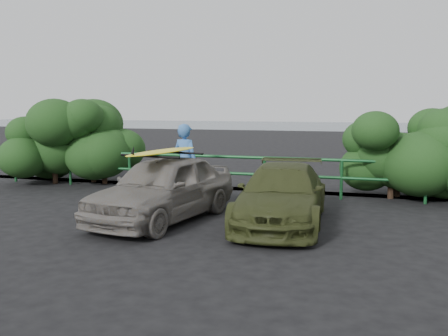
# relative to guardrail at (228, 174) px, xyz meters

# --- Properties ---
(ground) EXTENTS (80.00, 80.00, 0.00)m
(ground) POSITION_rel_guardrail_xyz_m (0.00, -5.00, -0.52)
(ground) COLOR black
(ocean) EXTENTS (200.00, 200.00, 0.00)m
(ocean) POSITION_rel_guardrail_xyz_m (0.00, 55.00, -0.52)
(ocean) COLOR slate
(ocean) RESTS_ON ground
(guardrail) EXTENTS (14.00, 0.08, 1.04)m
(guardrail) POSITION_rel_guardrail_xyz_m (0.00, 0.00, 0.00)
(guardrail) COLOR #164D23
(guardrail) RESTS_ON ground
(shrub_left) EXTENTS (3.20, 2.40, 2.51)m
(shrub_left) POSITION_rel_guardrail_xyz_m (-4.80, 0.40, 0.73)
(shrub_left) COLOR #1F4519
(shrub_left) RESTS_ON ground
(shrub_right) EXTENTS (3.20, 2.40, 2.13)m
(shrub_right) POSITION_rel_guardrail_xyz_m (5.00, 0.50, 0.55)
(shrub_right) COLOR #1F4519
(shrub_right) RESTS_ON ground
(sedan) EXTENTS (2.21, 4.18, 1.35)m
(sedan) POSITION_rel_guardrail_xyz_m (-0.34, -3.50, 0.16)
(sedan) COLOR slate
(sedan) RESTS_ON ground
(olive_vehicle) EXTENTS (1.95, 4.18, 1.18)m
(olive_vehicle) POSITION_rel_guardrail_xyz_m (2.06, -3.05, 0.07)
(olive_vehicle) COLOR #363D1B
(olive_vehicle) RESTS_ON ground
(man) EXTENTS (0.81, 0.65, 1.93)m
(man) POSITION_rel_guardrail_xyz_m (-0.73, -1.30, 0.44)
(man) COLOR #3C70B6
(man) RESTS_ON ground
(roof_rack) EXTENTS (1.52, 1.18, 0.05)m
(roof_rack) POSITION_rel_guardrail_xyz_m (-0.34, -3.50, 0.86)
(roof_rack) COLOR black
(roof_rack) RESTS_ON sedan
(surfboard) EXTENTS (0.87, 2.44, 0.07)m
(surfboard) POSITION_rel_guardrail_xyz_m (-0.34, -3.50, 0.92)
(surfboard) COLOR yellow
(surfboard) RESTS_ON roof_rack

